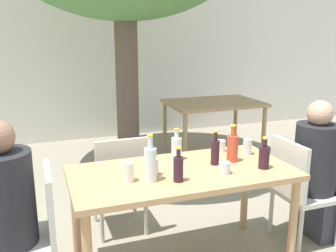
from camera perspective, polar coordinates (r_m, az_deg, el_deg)
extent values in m
cube|color=silver|center=(6.16, -11.27, 11.01)|extent=(10.00, 0.08, 2.80)
cylinder|color=brown|center=(4.51, -6.20, 4.79)|extent=(0.27, 0.27, 1.96)
cube|color=tan|center=(2.66, 2.21, -7.14)|extent=(1.57, 0.77, 0.04)
cylinder|color=tan|center=(2.91, 18.47, -14.24)|extent=(0.06, 0.06, 0.72)
cylinder|color=tan|center=(2.96, -13.89, -13.42)|extent=(0.06, 0.06, 0.72)
cylinder|color=tan|center=(3.38, 11.63, -9.63)|extent=(0.06, 0.06, 0.72)
cube|color=tan|center=(5.27, 6.96, 3.49)|extent=(1.30, 0.90, 0.04)
cylinder|color=tan|center=(4.78, 2.60, -2.24)|extent=(0.06, 0.06, 0.72)
cylinder|color=tan|center=(5.32, 14.38, -0.96)|extent=(0.06, 0.06, 0.72)
cylinder|color=tan|center=(5.48, -0.49, -0.09)|extent=(0.06, 0.06, 0.72)
cylinder|color=tan|center=(5.96, 10.23, 0.86)|extent=(0.06, 0.06, 0.72)
cube|color=beige|center=(2.64, -21.68, -16.30)|extent=(0.44, 0.44, 0.04)
cube|color=beige|center=(2.53, -17.58, -11.17)|extent=(0.04, 0.44, 0.45)
cylinder|color=beige|center=(2.91, -17.28, -17.84)|extent=(0.04, 0.04, 0.40)
cube|color=beige|center=(3.33, 20.30, -9.64)|extent=(0.44, 0.44, 0.04)
cube|color=beige|center=(3.13, 17.85, -6.23)|extent=(0.04, 0.44, 0.45)
cylinder|color=beige|center=(3.67, 20.41, -11.14)|extent=(0.04, 0.04, 0.40)
cylinder|color=beige|center=(3.19, 19.49, -15.05)|extent=(0.04, 0.04, 0.40)
cylinder|color=beige|center=(3.45, 15.45, -12.39)|extent=(0.04, 0.04, 0.40)
cube|color=beige|center=(3.33, -7.56, -8.88)|extent=(0.44, 0.44, 0.04)
cube|color=beige|center=(3.06, -6.89, -6.09)|extent=(0.44, 0.04, 0.45)
cylinder|color=beige|center=(3.62, -5.13, -10.55)|extent=(0.04, 0.04, 0.40)
cylinder|color=beige|center=(3.56, -11.17, -11.27)|extent=(0.04, 0.04, 0.40)
cylinder|color=beige|center=(3.29, -3.39, -13.18)|extent=(0.04, 0.04, 0.40)
cylinder|color=beige|center=(3.22, -10.08, -14.06)|extent=(0.04, 0.04, 0.40)
cylinder|color=#232328|center=(2.51, -23.73, -10.15)|extent=(0.36, 0.36, 0.59)
cube|color=#383842|center=(3.58, 23.29, -11.75)|extent=(0.40, 0.31, 0.43)
cylinder|color=#232328|center=(3.27, 21.56, -4.58)|extent=(0.34, 0.34, 0.57)
sphere|color=tan|center=(3.17, 22.17, 1.85)|extent=(0.20, 0.20, 0.20)
cylinder|color=silver|center=(2.84, 1.30, -3.50)|extent=(0.08, 0.08, 0.17)
cylinder|color=silver|center=(2.80, 1.31, -1.24)|extent=(0.03, 0.03, 0.06)
cylinder|color=gold|center=(2.80, 1.32, -0.53)|extent=(0.04, 0.04, 0.01)
cylinder|color=#331923|center=(2.44, 1.59, -6.63)|extent=(0.07, 0.07, 0.16)
cylinder|color=#331923|center=(2.40, 1.61, -4.16)|extent=(0.03, 0.03, 0.06)
cylinder|color=gold|center=(2.39, 1.61, -3.37)|extent=(0.03, 0.03, 0.01)
cylinder|color=#331923|center=(2.75, 14.43, -4.67)|extent=(0.08, 0.08, 0.16)
cylinder|color=#331923|center=(2.72, 14.57, -2.49)|extent=(0.03, 0.03, 0.06)
cylinder|color=gold|center=(2.71, 14.62, -1.80)|extent=(0.04, 0.04, 0.01)
cylinder|color=silver|center=(2.43, -2.70, -5.93)|extent=(0.08, 0.08, 0.22)
cylinder|color=silver|center=(2.38, -2.74, -2.52)|extent=(0.03, 0.03, 0.08)
cylinder|color=gold|center=(2.37, -2.76, -1.48)|extent=(0.04, 0.04, 0.01)
cylinder|color=#DB4C2D|center=(2.84, 9.79, -3.40)|extent=(0.08, 0.08, 0.20)
cylinder|color=#DB4C2D|center=(2.80, 9.91, -0.77)|extent=(0.03, 0.03, 0.07)
cylinder|color=gold|center=(2.79, 9.94, 0.04)|extent=(0.04, 0.04, 0.01)
cylinder|color=#331923|center=(2.76, 7.19, -4.03)|extent=(0.06, 0.06, 0.18)
cylinder|color=#331923|center=(2.72, 7.27, -1.56)|extent=(0.03, 0.03, 0.06)
cylinder|color=gold|center=(2.71, 7.29, -0.79)|extent=(0.03, 0.03, 0.01)
cylinder|color=silver|center=(3.03, 12.00, -3.12)|extent=(0.07, 0.07, 0.12)
cylinder|color=silver|center=(3.07, 8.04, -3.03)|extent=(0.07, 0.07, 0.10)
cylinder|color=silver|center=(2.45, -6.10, -7.02)|extent=(0.07, 0.07, 0.13)
cylinder|color=silver|center=(2.61, 8.61, -6.31)|extent=(0.08, 0.08, 0.08)
cylinder|color=silver|center=(2.54, -2.32, -6.29)|extent=(0.08, 0.08, 0.12)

